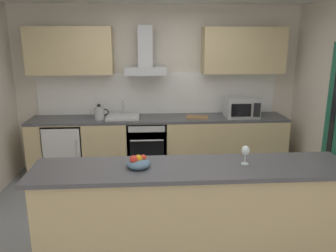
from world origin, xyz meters
The scene contains 15 objects.
ground centered at (0.00, 0.00, -0.01)m, with size 5.51×4.87×0.02m, color gray.
wall_back centered at (0.00, 1.99, 1.30)m, with size 5.51×0.12×2.60m, color silver.
backsplash_tile centered at (0.00, 1.92, 1.23)m, with size 3.83×0.02×0.66m, color white.
counter_back centered at (0.00, 1.61, 0.45)m, with size 3.97×0.60×0.90m.
counter_island centered at (0.22, -0.60, 0.48)m, with size 2.93×0.64×0.95m.
upper_cabinets centered at (0.00, 1.76, 1.91)m, with size 3.91×0.32×0.70m.
oven centered at (-0.20, 1.59, 0.46)m, with size 0.60×0.62×0.80m.
refrigerator centered at (-1.45, 1.58, 0.43)m, with size 0.58×0.60×0.85m.
microwave centered at (1.28, 1.56, 1.05)m, with size 0.50×0.38×0.30m.
sink centered at (-0.56, 1.60, 0.93)m, with size 0.50×0.40×0.26m.
kettle centered at (-0.91, 1.55, 1.01)m, with size 0.29×0.15×0.24m.
range_hood centered at (-0.20, 1.72, 1.79)m, with size 0.62×0.45×0.72m.
wine_glass centered at (0.71, -0.57, 1.08)m, with size 0.08×0.08×0.18m.
fruit_bowl centered at (-0.28, -0.59, 1.00)m, with size 0.22×0.22×0.13m.
chopping_board centered at (0.59, 1.56, 0.91)m, with size 0.34×0.22×0.02m, color #9E7247.
Camera 1 is at (-0.20, -3.43, 2.08)m, focal length 35.70 mm.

